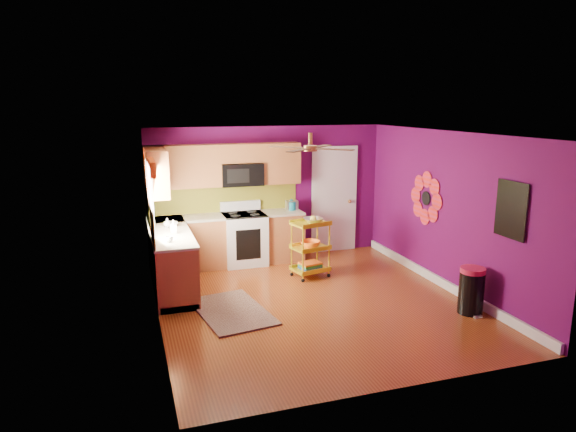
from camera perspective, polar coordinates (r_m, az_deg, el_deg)
name	(u,v)px	position (r m, az deg, el deg)	size (l,w,h in m)	color
ground	(313,302)	(7.80, 2.85, -9.53)	(5.00, 5.00, 0.00)	maroon
room_envelope	(316,195)	(7.36, 3.18, 2.37)	(4.54, 5.04, 2.52)	#56094E
lower_cabinets	(204,250)	(9.01, -9.31, -3.71)	(2.81, 2.31, 0.94)	brown
electric_range	(244,238)	(9.48, -4.89, -2.47)	(0.76, 0.66, 1.13)	white
upper_cabinetry	(204,168)	(9.10, -9.31, 5.23)	(2.80, 2.30, 1.26)	brown
left_window	(150,184)	(7.91, -15.06, 3.43)	(0.08, 1.35, 1.08)	white
panel_door	(334,201)	(10.21, 5.13, 1.72)	(0.95, 0.11, 2.15)	white
right_wall_art	(461,203)	(8.15, 18.65, 1.38)	(0.04, 2.74, 1.04)	black
ceiling_fan	(310,148)	(7.45, 2.49, 7.61)	(1.01, 1.01, 0.26)	#BF8C3F
shag_rug	(232,311)	(7.49, -6.27, -10.46)	(0.89, 1.46, 0.02)	black
rolling_cart	(311,246)	(8.73, 2.55, -3.32)	(0.67, 0.55, 1.07)	yellow
trash_can	(471,291)	(7.74, 19.70, -7.81)	(0.36, 0.39, 0.67)	black
teal_kettle	(291,206)	(9.67, 0.38, 1.17)	(0.18, 0.18, 0.21)	teal
toaster	(292,205)	(9.69, 0.41, 1.22)	(0.22, 0.15, 0.18)	beige
soap_bottle_a	(173,227)	(8.14, -12.62, -1.17)	(0.09, 0.10, 0.21)	#EA3F72
soap_bottle_b	(167,223)	(8.55, -13.25, -0.73)	(0.12, 0.12, 0.15)	white
counter_dish	(171,224)	(8.63, -12.91, -0.92)	(0.24, 0.24, 0.06)	white
counter_cup	(169,239)	(7.65, -13.07, -2.54)	(0.11, 0.11, 0.09)	white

